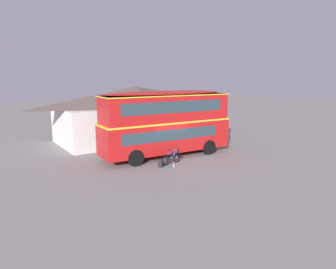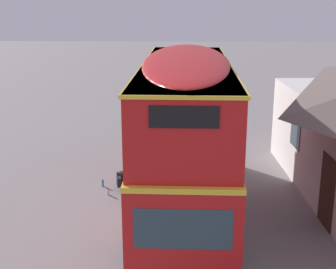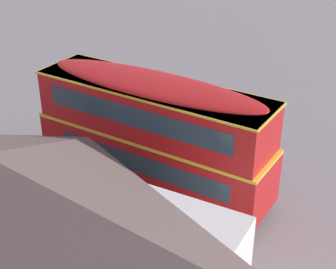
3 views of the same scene
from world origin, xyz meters
The scene contains 7 objects.
ground_plane centered at (0.00, 0.00, 0.00)m, with size 120.00×120.00×0.00m, color gray.
double_decker_bus centered at (0.25, 0.53, 2.64)m, with size 9.75×2.70×4.79m.
touring_bicycle centered at (-0.56, -1.44, 0.37)m, with size 1.73×0.75×1.06m.
backpack_on_ground centered at (-1.46, -1.64, 0.29)m, with size 0.40×0.41×0.56m.
water_bottle_clear_plastic centered at (-0.70, -2.04, 0.10)m, with size 0.08×0.08×0.23m.
water_bottle_blue_sports centered at (-1.43, -2.34, 0.11)m, with size 0.07×0.07×0.24m.
pub_building centered at (1.09, 7.65, 2.49)m, with size 14.47×7.36×4.89m.
Camera 1 is at (-10.89, -18.27, 5.79)m, focal length 32.64 mm.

